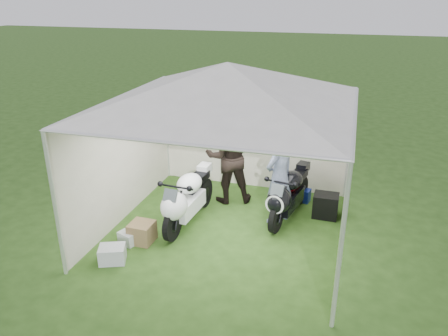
{
  "coord_description": "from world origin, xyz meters",
  "views": [
    {
      "loc": [
        1.93,
        -6.68,
        4.04
      ],
      "look_at": [
        -0.16,
        0.35,
        1.05
      ],
      "focal_mm": 35.0,
      "sensor_mm": 36.0,
      "label": 1
    }
  ],
  "objects_px": {
    "crate_0": "(112,254)",
    "crate_2": "(129,238)",
    "paddock_stand": "(301,195)",
    "person_dark_jacket": "(229,156)",
    "motorcycle_white": "(186,198)",
    "motorcycle_black": "(288,194)",
    "person_blue_jacket": "(279,177)",
    "crate_1": "(142,232)",
    "canopy_tent": "(228,88)",
    "equipment_box": "(326,206)"
  },
  "relations": [
    {
      "from": "crate_0",
      "to": "crate_2",
      "type": "relative_size",
      "value": 1.35
    },
    {
      "from": "paddock_stand",
      "to": "person_dark_jacket",
      "type": "bearing_deg",
      "value": -164.53
    },
    {
      "from": "motorcycle_white",
      "to": "motorcycle_black",
      "type": "xyz_separation_m",
      "value": [
        1.74,
        0.74,
        -0.02
      ]
    },
    {
      "from": "person_blue_jacket",
      "to": "motorcycle_white",
      "type": "bearing_deg",
      "value": -37.57
    },
    {
      "from": "motorcycle_black",
      "to": "crate_2",
      "type": "xyz_separation_m",
      "value": [
        -2.46,
        -1.65,
        -0.41
      ]
    },
    {
      "from": "motorcycle_white",
      "to": "crate_1",
      "type": "height_order",
      "value": "motorcycle_white"
    },
    {
      "from": "motorcycle_black",
      "to": "crate_0",
      "type": "relative_size",
      "value": 4.62
    },
    {
      "from": "motorcycle_black",
      "to": "crate_1",
      "type": "bearing_deg",
      "value": -134.58
    },
    {
      "from": "paddock_stand",
      "to": "canopy_tent",
      "type": "bearing_deg",
      "value": -127.13
    },
    {
      "from": "motorcycle_black",
      "to": "crate_2",
      "type": "height_order",
      "value": "motorcycle_black"
    },
    {
      "from": "paddock_stand",
      "to": "equipment_box",
      "type": "distance_m",
      "value": 0.77
    },
    {
      "from": "crate_0",
      "to": "paddock_stand",
      "type": "bearing_deg",
      "value": 49.51
    },
    {
      "from": "canopy_tent",
      "to": "crate_2",
      "type": "distance_m",
      "value": 3.04
    },
    {
      "from": "crate_0",
      "to": "crate_1",
      "type": "xyz_separation_m",
      "value": [
        0.18,
        0.69,
        0.04
      ]
    },
    {
      "from": "person_blue_jacket",
      "to": "paddock_stand",
      "type": "bearing_deg",
      "value": -166.32
    },
    {
      "from": "person_blue_jacket",
      "to": "motorcycle_black",
      "type": "bearing_deg",
      "value": 165.04
    },
    {
      "from": "crate_1",
      "to": "crate_2",
      "type": "bearing_deg",
      "value": -147.95
    },
    {
      "from": "motorcycle_black",
      "to": "person_blue_jacket",
      "type": "relative_size",
      "value": 1.04
    },
    {
      "from": "motorcycle_white",
      "to": "person_dark_jacket",
      "type": "bearing_deg",
      "value": 72.56
    },
    {
      "from": "canopy_tent",
      "to": "crate_1",
      "type": "height_order",
      "value": "canopy_tent"
    },
    {
      "from": "canopy_tent",
      "to": "person_dark_jacket",
      "type": "relative_size",
      "value": 2.91
    },
    {
      "from": "paddock_stand",
      "to": "person_blue_jacket",
      "type": "xyz_separation_m",
      "value": [
        -0.32,
        -0.99,
        0.77
      ]
    },
    {
      "from": "paddock_stand",
      "to": "person_blue_jacket",
      "type": "bearing_deg",
      "value": -108.02
    },
    {
      "from": "motorcycle_black",
      "to": "crate_2",
      "type": "relative_size",
      "value": 6.25
    },
    {
      "from": "paddock_stand",
      "to": "person_dark_jacket",
      "type": "height_order",
      "value": "person_dark_jacket"
    },
    {
      "from": "person_blue_jacket",
      "to": "crate_1",
      "type": "relative_size",
      "value": 4.58
    },
    {
      "from": "paddock_stand",
      "to": "crate_0",
      "type": "height_order",
      "value": "crate_0"
    },
    {
      "from": "motorcycle_black",
      "to": "person_dark_jacket",
      "type": "xyz_separation_m",
      "value": [
        -1.27,
        0.45,
        0.45
      ]
    },
    {
      "from": "motorcycle_white",
      "to": "person_dark_jacket",
      "type": "height_order",
      "value": "person_dark_jacket"
    },
    {
      "from": "equipment_box",
      "to": "crate_1",
      "type": "height_order",
      "value": "equipment_box"
    },
    {
      "from": "paddock_stand",
      "to": "crate_1",
      "type": "bearing_deg",
      "value": -135.73
    },
    {
      "from": "crate_0",
      "to": "motorcycle_black",
      "type": "bearing_deg",
      "value": 42.22
    },
    {
      "from": "person_blue_jacket",
      "to": "crate_2",
      "type": "height_order",
      "value": "person_blue_jacket"
    },
    {
      "from": "equipment_box",
      "to": "crate_0",
      "type": "bearing_deg",
      "value": -141.39
    },
    {
      "from": "motorcycle_white",
      "to": "paddock_stand",
      "type": "height_order",
      "value": "motorcycle_white"
    },
    {
      "from": "motorcycle_white",
      "to": "equipment_box",
      "type": "bearing_deg",
      "value": 26.96
    },
    {
      "from": "motorcycle_black",
      "to": "person_blue_jacket",
      "type": "distance_m",
      "value": 0.43
    },
    {
      "from": "crate_0",
      "to": "person_dark_jacket",
      "type": "bearing_deg",
      "value": 66.25
    },
    {
      "from": "canopy_tent",
      "to": "crate_0",
      "type": "bearing_deg",
      "value": -133.49
    },
    {
      "from": "crate_2",
      "to": "crate_0",
      "type": "bearing_deg",
      "value": -88.55
    },
    {
      "from": "canopy_tent",
      "to": "equipment_box",
      "type": "distance_m",
      "value": 3.04
    },
    {
      "from": "person_blue_jacket",
      "to": "crate_0",
      "type": "xyz_separation_m",
      "value": [
        -2.29,
        -2.08,
        -0.77
      ]
    },
    {
      "from": "equipment_box",
      "to": "crate_1",
      "type": "distance_m",
      "value": 3.47
    },
    {
      "from": "motorcycle_white",
      "to": "motorcycle_black",
      "type": "bearing_deg",
      "value": 27.13
    },
    {
      "from": "canopy_tent",
      "to": "crate_2",
      "type": "bearing_deg",
      "value": -146.58
    },
    {
      "from": "motorcycle_white",
      "to": "person_blue_jacket",
      "type": "xyz_separation_m",
      "value": [
        1.59,
        0.6,
        0.36
      ]
    },
    {
      "from": "crate_2",
      "to": "equipment_box",
      "type": "bearing_deg",
      "value": 31.58
    },
    {
      "from": "paddock_stand",
      "to": "motorcycle_white",
      "type": "bearing_deg",
      "value": -140.25
    },
    {
      "from": "motorcycle_white",
      "to": "person_dark_jacket",
      "type": "distance_m",
      "value": 1.35
    },
    {
      "from": "paddock_stand",
      "to": "crate_2",
      "type": "distance_m",
      "value": 3.63
    }
  ]
}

